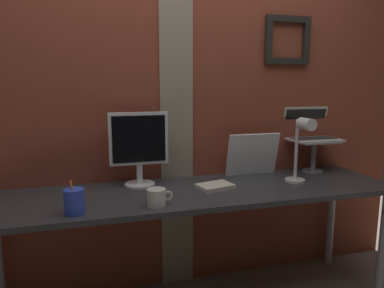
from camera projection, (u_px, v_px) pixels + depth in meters
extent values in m
cube|color=brown|center=(176.00, 92.00, 2.26)|extent=(3.28, 0.12, 2.57)
cube|color=gray|center=(176.00, 92.00, 2.19)|extent=(0.21, 0.01, 2.57)
cube|color=black|center=(289.00, 19.00, 2.30)|extent=(0.32, 0.03, 0.04)
cube|color=black|center=(287.00, 61.00, 2.35)|extent=(0.32, 0.03, 0.04)
cube|color=black|center=(269.00, 40.00, 2.29)|extent=(0.04, 0.03, 0.23)
cube|color=black|center=(306.00, 41.00, 2.36)|extent=(0.04, 0.03, 0.23)
cube|color=#333338|center=(197.00, 192.00, 2.02)|extent=(2.35, 0.61, 0.03)
cylinder|color=#B2B2B7|center=(383.00, 247.00, 2.15)|extent=(0.05, 0.05, 0.70)
cylinder|color=#B2B2B7|center=(331.00, 218.00, 2.61)|extent=(0.05, 0.05, 0.70)
cylinder|color=white|center=(140.00, 184.00, 2.11)|extent=(0.18, 0.18, 0.01)
cylinder|color=white|center=(140.00, 174.00, 2.10)|extent=(0.04, 0.04, 0.12)
cube|color=white|center=(139.00, 138.00, 2.06)|extent=(0.34, 0.04, 0.31)
cube|color=black|center=(139.00, 139.00, 2.04)|extent=(0.31, 0.00, 0.27)
cylinder|color=gray|center=(313.00, 171.00, 2.43)|extent=(0.14, 0.14, 0.01)
cylinder|color=gray|center=(314.00, 156.00, 2.41)|extent=(0.03, 0.03, 0.20)
cube|color=gray|center=(314.00, 141.00, 2.39)|extent=(0.28, 0.22, 0.01)
cube|color=silver|center=(315.00, 140.00, 2.39)|extent=(0.34, 0.21, 0.01)
cube|color=#2D2D30|center=(313.00, 138.00, 2.40)|extent=(0.30, 0.12, 0.00)
cube|color=silver|center=(304.00, 121.00, 2.50)|extent=(0.34, 0.06, 0.21)
cube|color=black|center=(305.00, 122.00, 2.49)|extent=(0.31, 0.05, 0.18)
cube|color=white|center=(253.00, 154.00, 2.31)|extent=(0.35, 0.08, 0.28)
cylinder|color=white|center=(295.00, 180.00, 2.18)|extent=(0.12, 0.12, 0.02)
cylinder|color=white|center=(296.00, 150.00, 2.15)|extent=(0.02, 0.02, 0.37)
cylinder|color=white|center=(306.00, 124.00, 2.04)|extent=(0.07, 0.11, 0.07)
cylinder|color=blue|center=(74.00, 201.00, 1.63)|extent=(0.09, 0.09, 0.12)
cylinder|color=green|center=(73.00, 196.00, 1.64)|extent=(0.02, 0.02, 0.15)
cylinder|color=red|center=(74.00, 196.00, 1.63)|extent=(0.04, 0.02, 0.15)
cylinder|color=orange|center=(73.00, 196.00, 1.62)|extent=(0.02, 0.02, 0.15)
cylinder|color=silver|center=(156.00, 198.00, 1.74)|extent=(0.09, 0.09, 0.09)
torus|color=silver|center=(168.00, 196.00, 1.76)|extent=(0.05, 0.01, 0.05)
cube|color=silver|center=(215.00, 186.00, 2.04)|extent=(0.23, 0.18, 0.02)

